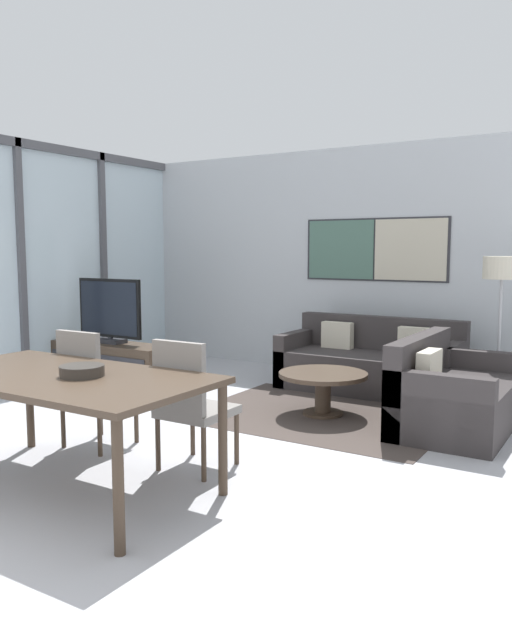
% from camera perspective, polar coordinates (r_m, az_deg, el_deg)
% --- Properties ---
extents(wall_back, '(6.99, 0.09, 2.80)m').
position_cam_1_polar(wall_back, '(7.88, 8.71, 5.33)').
color(wall_back, silver).
rests_on(wall_back, ground_plane).
extents(window_wall_left, '(0.07, 5.14, 2.80)m').
position_cam_1_polar(window_wall_left, '(7.68, -20.82, 5.89)').
color(window_wall_left, silver).
rests_on(window_wall_left, ground_plane).
extents(area_rug, '(2.32, 1.81, 0.01)m').
position_cam_1_polar(area_rug, '(5.99, 6.11, -8.57)').
color(area_rug, '#473D38').
rests_on(area_rug, ground_plane).
extents(tv_console, '(1.60, 0.47, 0.45)m').
position_cam_1_polar(tv_console, '(7.62, -13.13, -3.73)').
color(tv_console, '#423326').
rests_on(tv_console, ground_plane).
extents(television, '(0.95, 0.20, 0.76)m').
position_cam_1_polar(television, '(7.53, -13.24, 0.74)').
color(television, '#2D2D33').
rests_on(television, tv_console).
extents(sofa_main, '(1.94, 0.86, 0.79)m').
position_cam_1_polar(sofa_main, '(7.04, 10.52, -4.12)').
color(sofa_main, '#383333').
rests_on(sofa_main, ground_plane).
extents(sofa_side, '(0.86, 1.46, 0.79)m').
position_cam_1_polar(sofa_side, '(5.73, 17.26, -6.77)').
color(sofa_side, '#383333').
rests_on(sofa_side, ground_plane).
extents(coffee_table, '(0.83, 0.83, 0.41)m').
position_cam_1_polar(coffee_table, '(5.92, 6.15, -5.75)').
color(coffee_table, '#423326').
rests_on(coffee_table, ground_plane).
extents(dining_table, '(1.97, 1.05, 0.76)m').
position_cam_1_polar(dining_table, '(4.20, -17.27, -5.59)').
color(dining_table, '#423326').
rests_on(dining_table, ground_plane).
extents(dining_chair_left, '(0.46, 0.46, 0.94)m').
position_cam_1_polar(dining_chair_left, '(5.05, -14.86, -5.69)').
color(dining_chair_left, gray).
rests_on(dining_chair_left, ground_plane).
extents(dining_chair_centre, '(0.46, 0.46, 0.94)m').
position_cam_1_polar(dining_chair_centre, '(4.40, -6.06, -7.29)').
color(dining_chair_centre, gray).
rests_on(dining_chair_centre, ground_plane).
extents(fruit_bowl, '(0.28, 0.28, 0.07)m').
position_cam_1_polar(fruit_bowl, '(4.08, -15.63, -4.43)').
color(fruit_bowl, '#332D28').
rests_on(fruit_bowl, dining_table).
extents(floor_lamp, '(0.36, 0.36, 1.49)m').
position_cam_1_polar(floor_lamp, '(6.53, 21.55, 3.53)').
color(floor_lamp, '#2D2D33').
rests_on(floor_lamp, ground_plane).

